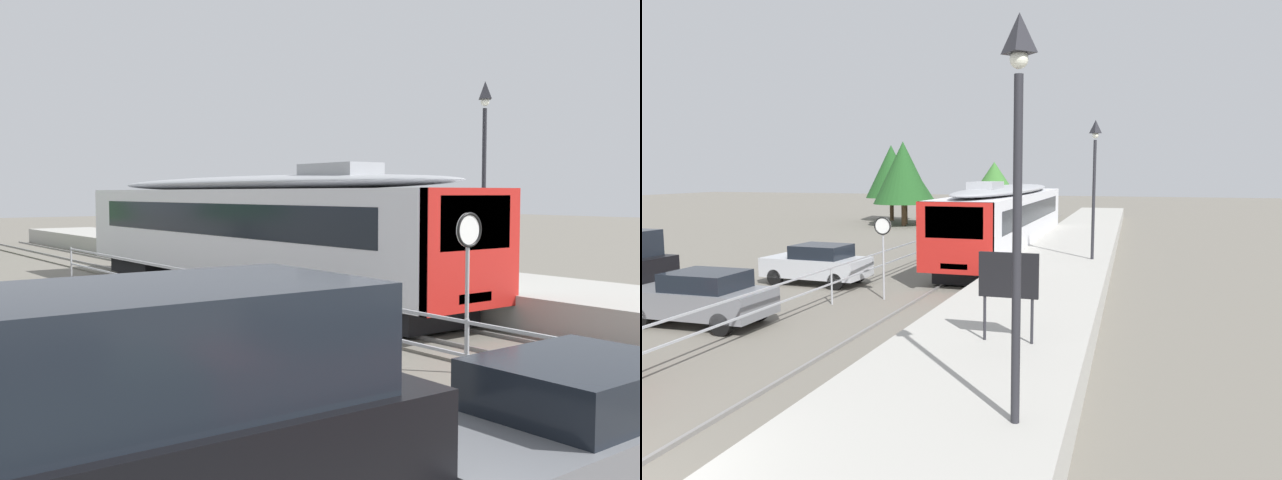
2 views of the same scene
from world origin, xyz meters
The scene contains 15 objects.
ground_plane centered at (-3.00, 22.00, 0.00)m, with size 160.00×160.00×0.00m, color #6B665B.
track_rails centered at (0.00, 22.00, 0.03)m, with size 3.20×60.00×0.14m.
commuter_train centered at (0.00, 23.64, 2.14)m, with size 2.82×18.06×3.74m.
station_platform centered at (3.25, 22.00, 0.45)m, with size 3.90×60.00×0.90m, color #A8A59E.
platform_lamp_near_end centered at (4.52, 3.06, 4.62)m, with size 0.34×0.34×5.35m.
platform_lamp_mid_platform centered at (4.52, 18.38, 4.62)m, with size 0.34×0.34×5.35m.
platform_notice_board centered at (3.65, 6.68, 2.19)m, with size 1.20×0.08×1.80m.
speed_limit_sign centered at (-1.99, 13.15, 2.12)m, with size 0.61×0.10×2.81m.
carpark_fence centered at (-3.30, 12.00, 0.91)m, with size 0.06×36.06×1.25m.
parked_hatchback_grey centered at (-5.54, 8.73, 0.79)m, with size 4.02×1.81×1.53m.
parked_hatchback_silver centered at (-5.54, 14.93, 0.79)m, with size 4.08×1.95×1.53m.
tree_behind_carpark centered at (-5.87, 45.49, 3.42)m, with size 4.84×4.84×5.21m.
tree_behind_station_far centered at (-11.59, 38.25, 4.24)m, with size 4.79×4.79×6.72m.
tree_distant_left centered at (-12.09, 39.83, 3.83)m, with size 5.02×5.02×5.78m.
tree_distant_centre centered at (-14.58, 42.75, 4.35)m, with size 4.53×4.53×6.67m.
Camera 2 is at (5.94, -4.23, 4.26)m, focal length 32.09 mm.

